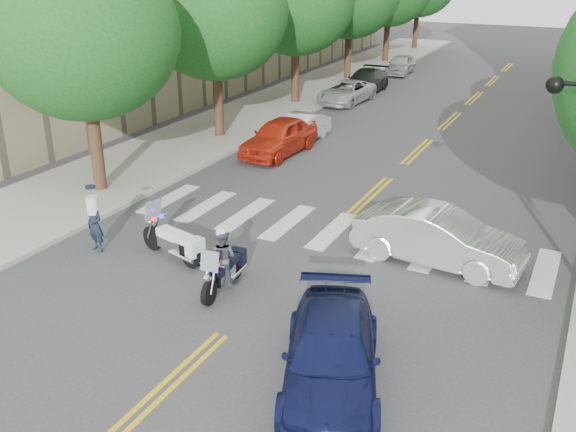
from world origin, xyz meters
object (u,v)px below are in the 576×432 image
Objects in this scene: motorcycle_parked at (176,242)px; sedan_blue at (331,355)px; officer_standing at (95,225)px; convertible at (438,237)px; motorcycle_police at (224,262)px.

motorcycle_parked reaches higher than sedan_blue.
sedan_blue is (6.00, -3.20, 0.12)m from motorcycle_parked.
officer_standing is 9.65m from convertible.
sedan_blue is at bearing 143.59° from motorcycle_police.
motorcycle_police reaches higher than sedan_blue.
officer_standing reaches higher than motorcycle_parked.
motorcycle_parked is at bearing 131.33° from sedan_blue.
sedan_blue is (-0.52, -6.29, -0.09)m from convertible.
convertible is (4.47, 3.90, -0.01)m from motorcycle_police.
officer_standing is at bearing 141.65° from sedan_blue.
motorcycle_parked is 0.52× the size of sedan_blue.
convertible is 6.31m from sedan_blue.
convertible is at bearing -49.70° from motorcycle_parked.
motorcycle_police reaches higher than convertible.
convertible is 1.00× the size of sedan_blue.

